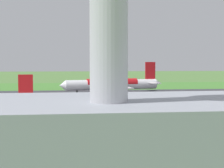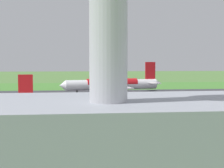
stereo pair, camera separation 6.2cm
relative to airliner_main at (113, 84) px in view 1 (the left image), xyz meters
name	(u,v)px [view 1 (the left image)]	position (x,y,z in m)	size (l,w,h in m)	color
ground_plane	(110,93)	(1.27, 0.06, -4.35)	(800.00, 800.00, 0.00)	#547F3D
runway_asphalt	(110,93)	(1.27, 0.06, -4.32)	(600.00, 34.50, 0.06)	#38383D
apron_concrete	(133,110)	(1.27, 64.37, -4.33)	(440.00, 110.00, 0.05)	gray
grass_verge_foreground	(102,86)	(1.27, -45.49, -4.33)	(600.00, 80.00, 0.04)	#478534
airliner_main	(113,84)	(0.00, 0.00, 0.00)	(53.99, 44.39, 15.88)	white
airliner_parked_mid	(80,103)	(18.86, 70.52, -1.04)	(41.55, 33.94, 12.14)	white
no_stopping_sign	(74,84)	(19.21, -41.65, -2.66)	(0.60, 0.10, 2.87)	slate
traffic_cone_orange	(69,86)	(22.60, -44.16, -4.08)	(0.40, 0.40, 0.55)	orange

